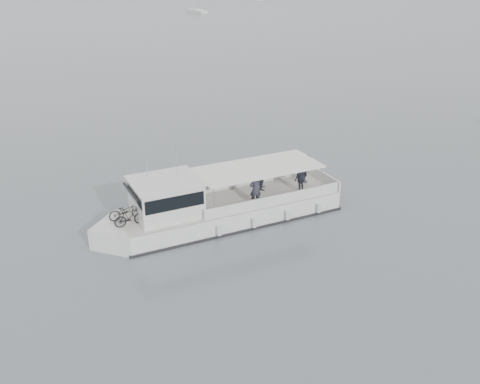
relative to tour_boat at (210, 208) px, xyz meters
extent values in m
plane|color=#545E62|center=(-4.41, 1.32, -0.95)|extent=(1400.00, 1400.00, 0.00)
cube|color=white|center=(1.15, 0.33, -0.49)|extent=(12.44, 6.41, 1.30)
cube|color=white|center=(-4.62, -1.34, -0.49)|extent=(3.13, 3.13, 1.30)
cube|color=beige|center=(1.15, 0.33, 0.16)|extent=(12.44, 6.41, 0.06)
cube|color=black|center=(1.15, 0.33, -0.89)|extent=(12.66, 6.58, 0.18)
cube|color=white|center=(2.46, 2.31, 0.46)|extent=(7.73, 2.32, 0.60)
cube|color=white|center=(3.31, -0.65, 0.46)|extent=(7.73, 2.32, 0.60)
cube|color=white|center=(6.88, 1.98, 0.46)|extent=(0.99, 3.11, 0.60)
cube|color=white|center=(-2.31, -0.67, 1.06)|extent=(3.83, 3.49, 1.80)
cube|color=black|center=(-3.80, -1.10, 1.21)|extent=(1.23, 2.56, 1.16)
cube|color=black|center=(-2.31, -0.67, 1.36)|extent=(3.65, 3.47, 0.70)
cube|color=white|center=(-2.31, -0.67, 2.01)|extent=(4.08, 3.74, 0.10)
cube|color=white|center=(2.69, 0.78, 1.81)|extent=(7.38, 4.78, 0.08)
cylinder|color=silver|center=(0.00, -1.46, 0.98)|extent=(0.07, 0.07, 1.65)
cylinder|color=silver|center=(-0.78, 1.23, 0.98)|extent=(0.07, 0.07, 1.65)
cylinder|color=silver|center=(6.16, 0.32, 0.98)|extent=(0.07, 0.07, 1.65)
cylinder|color=silver|center=(5.38, 3.01, 0.98)|extent=(0.07, 0.07, 1.65)
cylinder|color=silver|center=(-3.14, 0.03, 3.31)|extent=(0.04, 0.04, 2.60)
cylinder|color=silver|center=(-1.73, -1.23, 3.11)|extent=(0.04, 0.04, 2.20)
cylinder|color=silver|center=(0.20, -1.78, -0.44)|extent=(0.30, 0.30, 0.50)
cylinder|color=silver|center=(2.12, -1.22, -0.44)|extent=(0.30, 0.30, 0.50)
cylinder|color=silver|center=(4.05, -0.67, -0.44)|extent=(0.30, 0.30, 0.50)
cylinder|color=silver|center=(5.97, -0.11, -0.44)|extent=(0.30, 0.30, 0.50)
imported|color=black|center=(-4.35, -0.84, 0.61)|extent=(1.82, 1.05, 0.90)
imported|color=black|center=(-4.13, -1.61, 0.63)|extent=(1.65, 0.87, 0.95)
imported|color=#2A2C38|center=(2.36, -0.26, 1.00)|extent=(0.62, 0.41, 1.68)
imported|color=#2A2C38|center=(3.27, 1.67, 1.00)|extent=(0.87, 0.98, 1.68)
imported|color=#2A2C38|center=(5.17, 0.86, 1.00)|extent=(1.04, 0.90, 1.68)
imported|color=#2A2C38|center=(5.85, 2.11, 1.00)|extent=(1.05, 1.25, 1.68)
cube|color=white|center=(10.96, 114.24, -0.65)|extent=(5.02, 6.73, 0.75)
cube|color=white|center=(10.96, 114.24, -0.33)|extent=(2.72, 2.89, 0.45)
camera|label=1|loc=(-2.92, -25.40, 12.28)|focal=40.00mm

